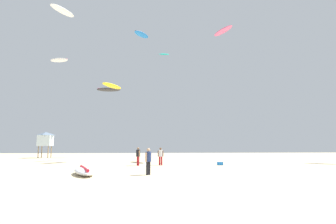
# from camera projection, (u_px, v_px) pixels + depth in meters

# --- Properties ---
(ground_plane) EXTENTS (120.00, 120.00, 0.00)m
(ground_plane) POSITION_uv_depth(u_px,v_px,m) (207.00, 185.00, 13.90)
(ground_plane) COLOR beige
(person_foreground) EXTENTS (0.42, 0.48, 1.78)m
(person_foreground) POSITION_uv_depth(u_px,v_px,m) (148.00, 159.00, 18.61)
(person_foreground) COLOR black
(person_foreground) RESTS_ON ground
(person_midground) EXTENTS (0.40, 0.53, 1.78)m
(person_midground) POSITION_uv_depth(u_px,v_px,m) (138.00, 155.00, 27.21)
(person_midground) COLOR #B21E23
(person_midground) RESTS_ON ground
(person_left) EXTENTS (0.57, 0.40, 1.76)m
(person_left) POSITION_uv_depth(u_px,v_px,m) (161.00, 155.00, 27.64)
(person_left) COLOR #B21E23
(person_left) RESTS_ON ground
(kite_grounded_near) EXTENTS (2.50, 4.51, 0.53)m
(kite_grounded_near) POSITION_uv_depth(u_px,v_px,m) (84.00, 171.00, 18.51)
(kite_grounded_near) COLOR white
(kite_grounded_near) RESTS_ON ground
(lifeguard_tower) EXTENTS (2.30, 2.30, 4.15)m
(lifeguard_tower) POSITION_uv_depth(u_px,v_px,m) (46.00, 139.00, 44.68)
(lifeguard_tower) COLOR #8C704C
(lifeguard_tower) RESTS_ON ground
(cooler_box) EXTENTS (0.56, 0.36, 0.32)m
(cooler_box) POSITION_uv_depth(u_px,v_px,m) (220.00, 164.00, 27.66)
(cooler_box) COLOR blue
(cooler_box) RESTS_ON ground
(kite_aloft_0) EXTENTS (2.73, 3.91, 0.43)m
(kite_aloft_0) POSITION_uv_depth(u_px,v_px,m) (112.00, 86.00, 34.42)
(kite_aloft_0) COLOR yellow
(kite_aloft_2) EXTENTS (2.35, 4.10, 0.43)m
(kite_aloft_2) POSITION_uv_depth(u_px,v_px,m) (223.00, 31.00, 38.25)
(kite_aloft_2) COLOR #E5598C
(kite_aloft_3) EXTENTS (3.82, 1.95, 0.88)m
(kite_aloft_3) POSITION_uv_depth(u_px,v_px,m) (59.00, 60.00, 54.04)
(kite_aloft_3) COLOR white
(kite_aloft_5) EXTENTS (2.60, 2.83, 0.70)m
(kite_aloft_5) POSITION_uv_depth(u_px,v_px,m) (141.00, 34.00, 41.28)
(kite_aloft_5) COLOR blue
(kite_aloft_6) EXTENTS (2.17, 0.62, 0.54)m
(kite_aloft_6) POSITION_uv_depth(u_px,v_px,m) (164.00, 54.00, 57.02)
(kite_aloft_6) COLOR #19B29E
(kite_aloft_7) EXTENTS (4.06, 1.26, 0.78)m
(kite_aloft_7) POSITION_uv_depth(u_px,v_px,m) (108.00, 90.00, 48.16)
(kite_aloft_7) COLOR #2D2D33
(kite_aloft_9) EXTENTS (2.56, 3.45, 0.48)m
(kite_aloft_9) POSITION_uv_depth(u_px,v_px,m) (62.00, 11.00, 31.13)
(kite_aloft_9) COLOR white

